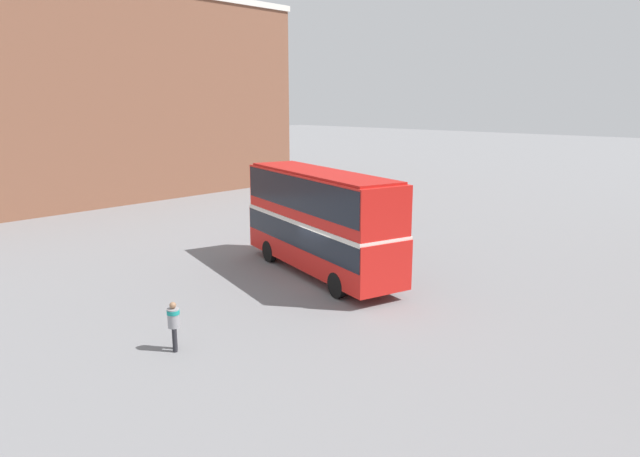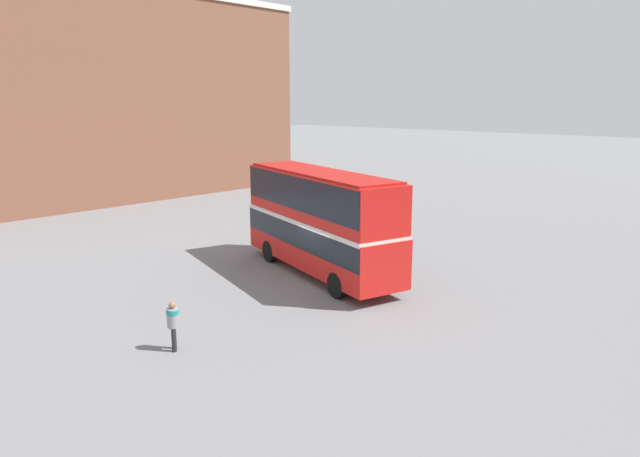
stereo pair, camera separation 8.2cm
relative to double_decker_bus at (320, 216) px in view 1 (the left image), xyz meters
The scene contains 6 objects.
ground_plane 3.08m from the double_decker_bus, 36.36° to the right, with size 240.00×240.00×0.00m, color slate.
building_row_left 29.48m from the double_decker_bus, behind, with size 11.95×33.67×16.38m.
double_decker_bus is the anchor object (origin of this frame).
pedestrian_foreground 9.69m from the double_decker_bus, 76.42° to the right, with size 0.56×0.56×1.63m.
parked_car_kerb_near 16.89m from the double_decker_bus, 125.36° to the left, with size 4.01×2.14×1.52m.
parked_car_kerb_far 10.39m from the double_decker_bus, 116.30° to the left, with size 4.53×2.67×1.66m.
Camera 1 is at (16.05, -17.75, 7.82)m, focal length 32.00 mm.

